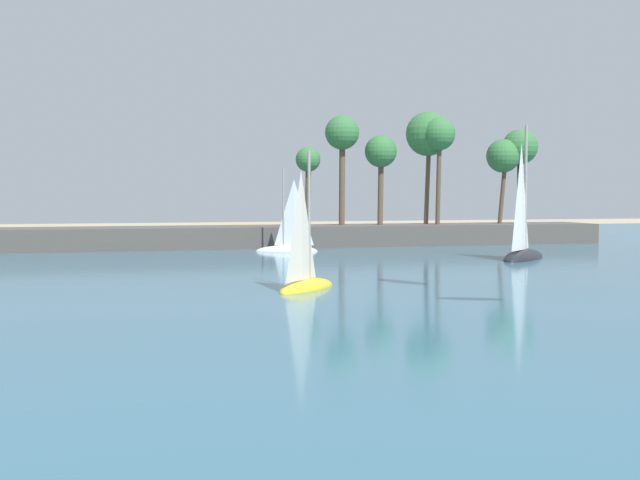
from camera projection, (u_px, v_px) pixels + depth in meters
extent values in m
cube|color=#386B84|center=(122.00, 259.00, 56.85)|extent=(220.00, 100.68, 0.06)
cube|color=#514C47|center=(118.00, 239.00, 66.77)|extent=(83.35, 6.00, 1.80)
cylinder|color=brown|center=(503.00, 190.00, 75.32)|extent=(0.73, 0.74, 6.10)
sphere|color=#38753D|center=(503.00, 156.00, 75.15)|extent=(3.02, 3.02, 3.02)
cylinder|color=brown|center=(342.00, 179.00, 72.09)|extent=(0.63, 0.76, 7.96)
sphere|color=#38753D|center=(342.00, 132.00, 71.87)|extent=(2.95, 2.95, 2.95)
cylinder|color=brown|center=(428.00, 179.00, 74.02)|extent=(0.58, 0.63, 7.97)
sphere|color=#38753D|center=(428.00, 134.00, 73.80)|extent=(3.92, 3.92, 3.92)
cylinder|color=brown|center=(381.00, 188.00, 72.96)|extent=(0.64, 0.74, 6.39)
sphere|color=#38753D|center=(381.00, 151.00, 72.78)|extent=(2.80, 2.80, 2.80)
cylinder|color=brown|center=(519.00, 185.00, 75.81)|extent=(0.44, 0.63, 6.92)
sphere|color=#38753D|center=(520.00, 147.00, 75.62)|extent=(3.21, 3.21, 3.21)
cylinder|color=brown|center=(308.00, 193.00, 70.29)|extent=(0.57, 0.65, 5.57)
sphere|color=#38753D|center=(308.00, 159.00, 70.14)|extent=(2.09, 2.09, 2.09)
cylinder|color=brown|center=(439.00, 179.00, 72.81)|extent=(0.44, 0.73, 7.87)
sphere|color=#38753D|center=(439.00, 134.00, 72.59)|extent=(2.86, 2.86, 2.86)
ellipsoid|color=yellow|center=(307.00, 289.00, 38.94)|extent=(4.19, 4.52, 0.95)
cylinder|color=gray|center=(309.00, 215.00, 38.96)|extent=(0.14, 0.14, 5.94)
pyramid|color=silver|center=(301.00, 225.00, 38.26)|extent=(1.51, 1.71, 5.05)
ellipsoid|color=black|center=(523.00, 259.00, 56.82)|extent=(6.09, 6.25, 1.34)
cylinder|color=gray|center=(526.00, 187.00, 56.84)|extent=(0.20, 0.20, 8.40)
pyramid|color=white|center=(521.00, 197.00, 55.88)|extent=(2.23, 2.33, 7.14)
ellipsoid|color=white|center=(287.00, 252.00, 64.16)|extent=(4.96, 2.47, 0.95)
cylinder|color=gray|center=(283.00, 206.00, 63.96)|extent=(0.14, 0.14, 5.95)
pyramid|color=silver|center=(294.00, 212.00, 64.02)|extent=(2.12, 0.62, 5.06)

